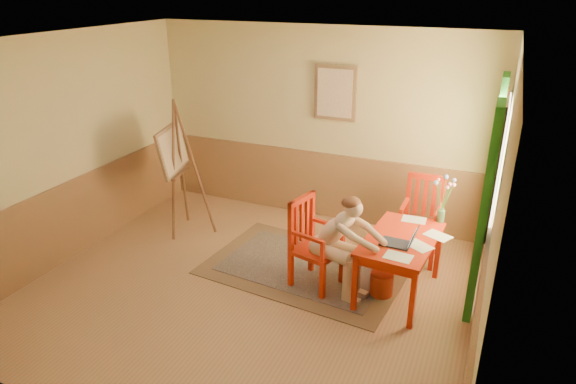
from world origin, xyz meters
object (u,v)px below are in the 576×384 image
at_px(figure, 339,240).
at_px(laptop, 401,241).
at_px(chair_left, 313,243).
at_px(table, 401,245).
at_px(chair_back, 421,219).
at_px(easel, 175,155).

xyz_separation_m(figure, laptop, (0.67, 0.07, 0.09)).
distance_m(figure, laptop, 0.68).
bearing_deg(laptop, chair_left, -179.46).
bearing_deg(table, chair_back, 85.91).
relative_size(laptop, easel, 0.20).
height_order(chair_left, figure, figure).
bearing_deg(chair_back, chair_left, -132.27).
height_order(table, easel, easel).
xyz_separation_m(figure, easel, (-2.57, 0.65, 0.45)).
bearing_deg(table, chair_left, -169.27).
bearing_deg(chair_left, figure, -11.10).
distance_m(chair_left, easel, 2.39).
bearing_deg(figure, easel, 165.81).
distance_m(chair_left, laptop, 1.02).
distance_m(chair_back, laptop, 1.15).
relative_size(chair_left, easel, 0.56).
xyz_separation_m(table, chair_back, (0.07, 0.96, -0.09)).
xyz_separation_m(chair_left, easel, (-2.24, 0.58, 0.59)).
bearing_deg(chair_left, easel, 165.36).
height_order(figure, easel, easel).
bearing_deg(easel, chair_left, -14.64).
relative_size(table, chair_back, 1.16).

